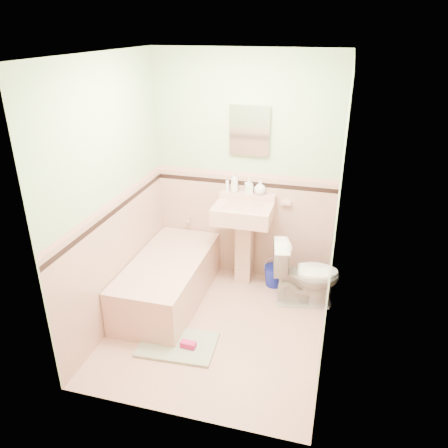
% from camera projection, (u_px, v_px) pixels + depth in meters
% --- Properties ---
extents(floor, '(2.20, 2.20, 0.00)m').
position_uv_depth(floor, '(217.00, 327.00, 4.30)').
color(floor, tan).
rests_on(floor, ground).
extents(ceiling, '(2.20, 2.20, 0.00)m').
position_uv_depth(ceiling, '(215.00, 54.00, 3.26)').
color(ceiling, white).
rests_on(ceiling, ground).
extents(wall_back, '(2.50, 0.00, 2.50)m').
position_uv_depth(wall_back, '(245.00, 171.00, 4.74)').
color(wall_back, beige).
rests_on(wall_back, ground).
extents(wall_front, '(2.50, 0.00, 2.50)m').
position_uv_depth(wall_front, '(169.00, 273.00, 2.81)').
color(wall_front, beige).
rests_on(wall_front, ground).
extents(wall_left, '(0.00, 2.50, 2.50)m').
position_uv_depth(wall_left, '(111.00, 198.00, 4.02)').
color(wall_left, beige).
rests_on(wall_left, ground).
extents(wall_right, '(0.00, 2.50, 2.50)m').
position_uv_depth(wall_right, '(336.00, 222.00, 3.54)').
color(wall_right, beige).
rests_on(wall_right, ground).
extents(wainscot_back, '(2.00, 0.00, 2.00)m').
position_uv_depth(wainscot_back, '(243.00, 226.00, 5.00)').
color(wainscot_back, '#D2A08D').
rests_on(wainscot_back, ground).
extents(wainscot_front, '(2.00, 0.00, 2.00)m').
position_uv_depth(wainscot_front, '(174.00, 352.00, 3.10)').
color(wainscot_front, '#D2A08D').
rests_on(wainscot_front, ground).
extents(wainscot_left, '(0.00, 2.20, 2.20)m').
position_uv_depth(wainscot_left, '(119.00, 261.00, 4.29)').
color(wainscot_left, '#D2A08D').
rests_on(wainscot_left, ground).
extents(wainscot_right, '(0.00, 2.20, 2.20)m').
position_uv_depth(wainscot_right, '(326.00, 290.00, 3.81)').
color(wainscot_right, '#D2A08D').
rests_on(wainscot_right, ground).
extents(accent_back, '(2.00, 0.00, 2.00)m').
position_uv_depth(accent_back, '(244.00, 183.00, 4.78)').
color(accent_back, black).
rests_on(accent_back, ground).
extents(accent_front, '(2.00, 0.00, 2.00)m').
position_uv_depth(accent_front, '(171.00, 289.00, 2.88)').
color(accent_front, black).
rests_on(accent_front, ground).
extents(accent_left, '(0.00, 2.20, 2.20)m').
position_uv_depth(accent_left, '(114.00, 211.00, 4.07)').
color(accent_left, black).
rests_on(accent_left, ground).
extents(accent_right, '(0.00, 2.20, 2.20)m').
position_uv_depth(accent_right, '(332.00, 236.00, 3.60)').
color(accent_right, black).
rests_on(accent_right, ground).
extents(cap_back, '(2.00, 0.00, 2.00)m').
position_uv_depth(cap_back, '(244.00, 174.00, 4.74)').
color(cap_back, tan).
rests_on(cap_back, ground).
extents(cap_front, '(2.00, 0.00, 2.00)m').
position_uv_depth(cap_front, '(170.00, 276.00, 2.84)').
color(cap_front, tan).
rests_on(cap_front, ground).
extents(cap_left, '(0.00, 2.20, 2.20)m').
position_uv_depth(cap_left, '(113.00, 201.00, 4.03)').
color(cap_left, tan).
rests_on(cap_left, ground).
extents(cap_right, '(0.00, 2.20, 2.20)m').
position_uv_depth(cap_right, '(333.00, 225.00, 3.56)').
color(cap_right, tan).
rests_on(cap_right, ground).
extents(bathtub, '(0.70, 1.50, 0.45)m').
position_uv_depth(bathtub, '(168.00, 281.00, 4.65)').
color(bathtub, tan).
rests_on(bathtub, floor).
extents(tub_faucet, '(0.04, 0.12, 0.04)m').
position_uv_depth(tub_faucet, '(190.00, 219.00, 5.11)').
color(tub_faucet, silver).
rests_on(tub_faucet, wall_back).
extents(sink, '(0.61, 0.50, 0.96)m').
position_uv_depth(sink, '(243.00, 245.00, 4.84)').
color(sink, tan).
rests_on(sink, floor).
extents(sink_faucet, '(0.02, 0.02, 0.10)m').
position_uv_depth(sink_faucet, '(247.00, 201.00, 4.77)').
color(sink_faucet, silver).
rests_on(sink_faucet, sink).
extents(medicine_cabinet, '(0.40, 0.04, 0.50)m').
position_uv_depth(medicine_cabinet, '(250.00, 131.00, 4.52)').
color(medicine_cabinet, white).
rests_on(medicine_cabinet, wall_back).
extents(soap_dish, '(0.11, 0.06, 0.04)m').
position_uv_depth(soap_dish, '(286.00, 203.00, 4.72)').
color(soap_dish, tan).
rests_on(soap_dish, wall_back).
extents(soap_bottle_left, '(0.09, 0.09, 0.22)m').
position_uv_depth(soap_bottle_left, '(235.00, 182.00, 4.76)').
color(soap_bottle_left, '#B2B2B2').
rests_on(soap_bottle_left, sink).
extents(soap_bottle_mid, '(0.10, 0.10, 0.17)m').
position_uv_depth(soap_bottle_mid, '(249.00, 186.00, 4.73)').
color(soap_bottle_mid, '#B2B2B2').
rests_on(soap_bottle_mid, sink).
extents(soap_bottle_right, '(0.13, 0.13, 0.16)m').
position_uv_depth(soap_bottle_right, '(260.00, 187.00, 4.71)').
color(soap_bottle_right, '#B2B2B2').
rests_on(soap_bottle_right, sink).
extents(tube, '(0.05, 0.05, 0.12)m').
position_uv_depth(tube, '(227.00, 186.00, 4.80)').
color(tube, white).
rests_on(tube, sink).
extents(toilet, '(0.74, 0.50, 0.69)m').
position_uv_depth(toilet, '(306.00, 274.00, 4.55)').
color(toilet, white).
rests_on(toilet, floor).
extents(bucket, '(0.29, 0.29, 0.23)m').
position_uv_depth(bucket, '(274.00, 276.00, 4.95)').
color(bucket, '#121E99').
rests_on(bucket, floor).
extents(bath_mat, '(0.72, 0.50, 0.03)m').
position_uv_depth(bath_mat, '(178.00, 345.00, 4.05)').
color(bath_mat, gray).
rests_on(bath_mat, floor).
extents(shoe, '(0.14, 0.07, 0.06)m').
position_uv_depth(shoe, '(188.00, 345.00, 3.98)').
color(shoe, '#BF1E59').
rests_on(shoe, bath_mat).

